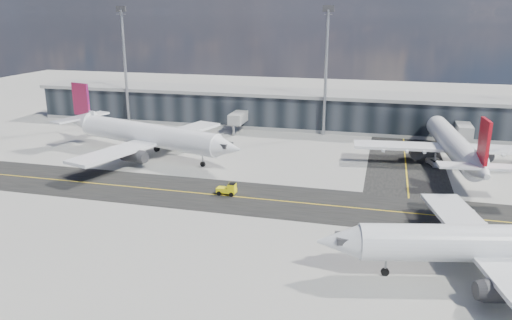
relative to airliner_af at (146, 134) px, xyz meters
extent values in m
plane|color=gray|center=(31.77, -21.53, -4.35)|extent=(300.00, 300.00, 0.00)
cube|color=black|center=(31.77, -17.53, -4.34)|extent=(180.00, 14.00, 0.02)
cube|color=black|center=(49.77, 13.47, -4.34)|extent=(14.00, 50.00, 0.02)
cube|color=yellow|center=(31.77, -17.53, -4.32)|extent=(180.00, 0.25, 0.01)
cube|color=yellow|center=(49.77, 13.47, -4.32)|extent=(0.25, 50.00, 0.01)
cube|color=black|center=(31.77, 33.47, -0.35)|extent=(150.00, 12.00, 8.00)
cube|color=gray|center=(31.77, 33.47, 4.05)|extent=(152.00, 13.00, 0.80)
cube|color=gray|center=(31.77, 33.47, -3.95)|extent=(150.00, 12.20, 0.80)
cube|color=gray|center=(11.77, 25.47, -0.85)|extent=(3.00, 10.00, 2.40)
cylinder|color=gray|center=(11.77, 20.47, -3.15)|extent=(0.60, 0.60, 2.40)
cube|color=gray|center=(61.77, 25.47, -0.85)|extent=(3.00, 10.00, 2.40)
cylinder|color=gray|center=(61.77, 20.47, -3.15)|extent=(0.60, 0.60, 2.40)
cylinder|color=gray|center=(-18.23, 26.47, 9.65)|extent=(0.70, 0.70, 28.00)
cube|color=#2D2D30|center=(-18.23, 26.47, 23.85)|extent=(2.50, 0.50, 1.40)
cylinder|color=gray|center=(31.77, 26.47, 9.65)|extent=(0.70, 0.70, 28.00)
cube|color=#2D2D30|center=(31.77, 26.47, 23.85)|extent=(2.50, 0.50, 1.40)
cylinder|color=white|center=(0.64, -0.20, 0.08)|extent=(33.03, 13.88, 4.42)
cone|color=white|center=(18.63, -5.66, 0.08)|extent=(6.58, 5.84, 4.42)
cone|color=white|center=(-17.88, 5.43, 0.74)|extent=(7.64, 6.16, 4.42)
cube|color=white|center=(1.70, -0.52, -1.03)|extent=(16.23, 37.59, 0.55)
cylinder|color=#2D2D30|center=(4.69, 5.51, -2.25)|extent=(5.18, 3.78, 2.54)
cylinder|color=#2D2D30|center=(0.83, -7.19, -2.25)|extent=(5.18, 3.78, 2.54)
cube|color=silver|center=(4.69, 5.51, -1.36)|extent=(2.24, 1.07, 0.88)
cube|color=silver|center=(0.83, -7.19, -1.36)|extent=(2.24, 1.07, 0.88)
cube|color=maroon|center=(-17.35, 5.27, 5.39)|extent=(4.59, 1.83, 6.86)
cube|color=white|center=(-17.88, 5.43, 1.40)|extent=(6.82, 13.60, 0.39)
cube|color=#2D2D30|center=(18.10, -5.50, 0.52)|extent=(2.82, 2.97, 0.77)
cylinder|color=gray|center=(13.34, -4.05, -3.02)|extent=(0.33, 0.33, 2.21)
cylinder|color=black|center=(13.34, -4.05, -3.85)|extent=(1.06, 0.66, 1.00)
cylinder|color=black|center=(0.55, 3.30, -3.74)|extent=(1.32, 0.88, 1.22)
cylinder|color=black|center=(-1.38, -3.05, -3.74)|extent=(1.32, 0.88, 1.22)
cylinder|color=white|center=(57.86, 8.32, -0.14)|extent=(7.47, 31.79, 4.20)
cone|color=white|center=(56.00, 26.08, -0.14)|extent=(4.73, 5.66, 4.20)
cone|color=white|center=(59.78, -9.97, 0.49)|extent=(4.84, 6.71, 4.20)
cube|color=white|center=(57.75, 9.36, -1.19)|extent=(36.08, 8.95, 0.53)
cylinder|color=#2D2D30|center=(51.37, 9.75, -2.35)|extent=(2.86, 4.64, 2.42)
cylinder|color=#2D2D30|center=(63.91, 11.06, -2.35)|extent=(2.86, 4.64, 2.42)
cube|color=silver|center=(51.37, 9.75, -1.51)|extent=(0.64, 2.13, 0.84)
cube|color=silver|center=(63.91, 11.06, -1.51)|extent=(0.64, 2.13, 0.84)
cube|color=#B90C19|center=(59.72, -9.45, 4.90)|extent=(0.93, 4.44, 6.52)
cube|color=white|center=(59.78, -9.97, 1.12)|extent=(12.85, 4.24, 0.37)
cube|color=#2D2D30|center=(56.05, 25.56, 0.28)|extent=(2.52, 2.33, 0.74)
cylinder|color=gray|center=(56.55, 20.86, -3.09)|extent=(0.28, 0.28, 2.10)
cylinder|color=black|center=(56.55, 20.86, -3.87)|extent=(0.46, 0.98, 0.95)
cylinder|color=black|center=(54.84, 6.94, -3.77)|extent=(0.64, 1.20, 1.16)
cylinder|color=black|center=(61.11, 7.60, -3.77)|extent=(0.64, 1.20, 1.16)
cylinder|color=silver|center=(58.19, -33.80, -0.36)|extent=(30.06, 10.69, 3.99)
cone|color=silver|center=(41.67, -37.65, -0.36)|extent=(5.77, 5.02, 3.99)
cube|color=silver|center=(57.22, -34.02, -1.35)|extent=(12.57, 34.17, 0.50)
cylinder|color=#2D2D30|center=(57.61, -40.08, -2.45)|extent=(4.60, 3.19, 2.30)
cylinder|color=#2D2D30|center=(54.88, -28.42, -2.45)|extent=(4.60, 3.19, 2.30)
cube|color=silver|center=(57.61, -40.08, -1.65)|extent=(2.03, 0.84, 0.80)
cube|color=silver|center=(54.88, -28.42, -1.65)|extent=(2.03, 0.84, 0.80)
cube|color=#2D2D30|center=(42.15, -37.54, 0.04)|extent=(2.44, 2.59, 0.70)
cylinder|color=gray|center=(46.53, -36.52, -3.15)|extent=(0.29, 0.29, 2.00)
cylinder|color=black|center=(46.53, -36.52, -3.90)|extent=(0.95, 0.54, 0.90)
cylinder|color=black|center=(58.48, -30.66, -3.80)|extent=(1.18, 0.74, 1.10)
cube|color=yellow|center=(22.16, -17.03, -3.59)|extent=(3.07, 1.49, 0.71)
cube|color=yellow|center=(23.07, -17.05, -2.93)|extent=(1.14, 1.34, 0.91)
cube|color=black|center=(23.07, -17.05, -2.57)|extent=(1.04, 1.29, 0.25)
cylinder|color=black|center=(23.19, -16.40, -3.99)|extent=(0.72, 0.27, 0.71)
cylinder|color=black|center=(23.16, -17.72, -3.99)|extent=(0.72, 0.27, 0.71)
cylinder|color=black|center=(21.16, -16.35, -3.99)|extent=(0.72, 0.27, 0.71)
cylinder|color=black|center=(21.13, -17.67, -3.99)|extent=(0.72, 0.27, 0.71)
imported|color=white|center=(55.13, 7.63, -3.66)|extent=(3.80, 5.43, 1.38)
camera|label=1|loc=(45.25, -86.82, 23.14)|focal=35.00mm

